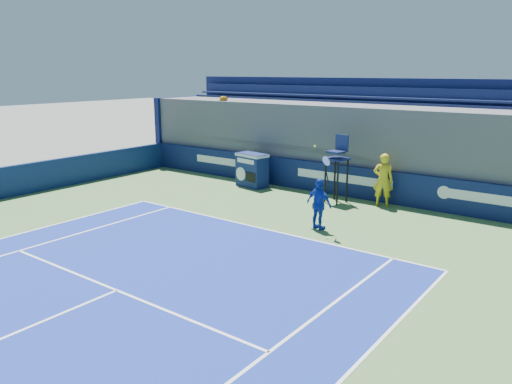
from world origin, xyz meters
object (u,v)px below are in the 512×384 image
Objects in this scene: tennis_player at (319,204)px; umpire_chair at (337,161)px; ball_person at (383,180)px; match_clock at (252,169)px.

umpire_chair is at bearing 109.14° from tennis_player.
ball_person is 5.58m from match_clock.
ball_person is at bearing 83.21° from tennis_player.
umpire_chair reaches higher than ball_person.
match_clock is 6.13m from tennis_player.
tennis_player is at bearing -33.28° from match_clock.
umpire_chair is at bearing -0.90° from ball_person.
tennis_player reaches higher than match_clock.
match_clock is at bearing 146.72° from tennis_player.
ball_person is at bearing 18.60° from umpire_chair.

